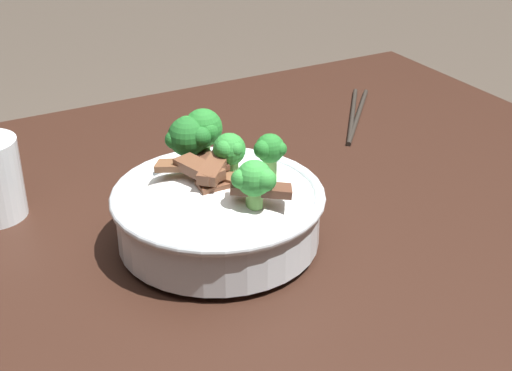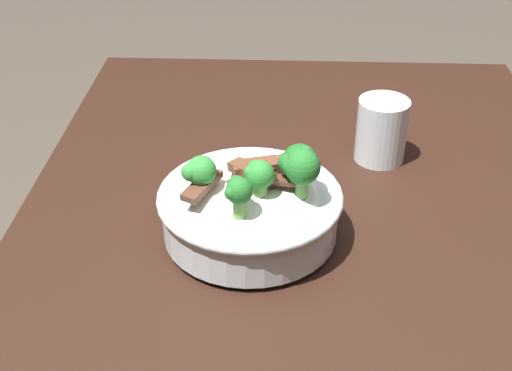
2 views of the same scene
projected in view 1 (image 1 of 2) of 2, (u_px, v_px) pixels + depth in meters
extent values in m
cube|color=black|center=(202.00, 231.00, 0.91)|extent=(1.21, 0.81, 0.06)
cube|color=black|center=(368.00, 261.00, 1.59)|extent=(0.07, 0.07, 0.76)
cylinder|color=silver|center=(219.00, 242.00, 0.83)|extent=(0.11, 0.11, 0.01)
cylinder|color=silver|center=(218.00, 217.00, 0.81)|extent=(0.22, 0.22, 0.06)
torus|color=silver|center=(218.00, 195.00, 0.80)|extent=(0.24, 0.24, 0.01)
ellipsoid|color=white|center=(218.00, 204.00, 0.81)|extent=(0.19, 0.19, 0.06)
cube|color=#563323|center=(209.00, 159.00, 0.82)|extent=(0.02, 0.07, 0.01)
cube|color=brown|center=(178.00, 165.00, 0.80)|extent=(0.05, 0.05, 0.01)
cube|color=brown|center=(220.00, 183.00, 0.78)|extent=(0.05, 0.03, 0.01)
cube|color=brown|center=(199.00, 169.00, 0.78)|extent=(0.04, 0.06, 0.01)
cube|color=#563323|center=(261.00, 189.00, 0.75)|extent=(0.07, 0.05, 0.02)
cube|color=brown|center=(216.00, 165.00, 0.79)|extent=(0.06, 0.06, 0.02)
cube|color=brown|center=(219.00, 176.00, 0.79)|extent=(0.04, 0.05, 0.01)
cylinder|color=#6BA84C|center=(253.00, 198.00, 0.75)|extent=(0.02, 0.02, 0.02)
sphere|color=green|center=(253.00, 178.00, 0.74)|extent=(0.04, 0.04, 0.04)
sphere|color=green|center=(241.00, 179.00, 0.74)|extent=(0.02, 0.02, 0.02)
sphere|color=green|center=(265.00, 180.00, 0.73)|extent=(0.02, 0.02, 0.02)
cylinder|color=#5B9947|center=(201.00, 151.00, 0.84)|extent=(0.02, 0.02, 0.03)
sphere|color=#237028|center=(200.00, 128.00, 0.83)|extent=(0.04, 0.04, 0.04)
sphere|color=#237028|center=(187.00, 127.00, 0.82)|extent=(0.03, 0.03, 0.03)
sphere|color=#237028|center=(207.00, 131.00, 0.82)|extent=(0.03, 0.03, 0.03)
cylinder|color=#6BA84C|center=(230.00, 168.00, 0.81)|extent=(0.02, 0.02, 0.02)
sphere|color=#2D8433|center=(229.00, 149.00, 0.80)|extent=(0.04, 0.04, 0.04)
sphere|color=#2D8433|center=(221.00, 150.00, 0.79)|extent=(0.02, 0.02, 0.02)
sphere|color=#2D8433|center=(235.00, 149.00, 0.79)|extent=(0.02, 0.02, 0.02)
cylinder|color=#5B9947|center=(189.00, 157.00, 0.84)|extent=(0.01, 0.01, 0.02)
sphere|color=#1E6023|center=(188.00, 136.00, 0.82)|extent=(0.05, 0.05, 0.05)
sphere|color=#1E6023|center=(174.00, 140.00, 0.82)|extent=(0.02, 0.02, 0.02)
sphere|color=#1E6023|center=(201.00, 137.00, 0.81)|extent=(0.02, 0.02, 0.02)
cylinder|color=#6BA84C|center=(270.00, 168.00, 0.81)|extent=(0.02, 0.02, 0.03)
sphere|color=#237028|center=(270.00, 148.00, 0.80)|extent=(0.03, 0.03, 0.03)
sphere|color=#237028|center=(263.00, 149.00, 0.79)|extent=(0.02, 0.02, 0.02)
sphere|color=#237028|center=(279.00, 149.00, 0.79)|extent=(0.02, 0.02, 0.02)
cylinder|color=#28231E|center=(358.00, 116.00, 1.16)|extent=(0.16, 0.17, 0.01)
cylinder|color=#28231E|center=(352.00, 115.00, 1.16)|extent=(0.14, 0.18, 0.01)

